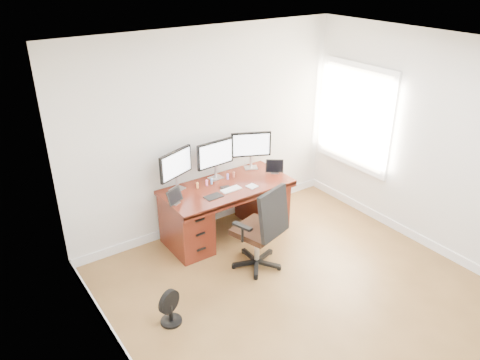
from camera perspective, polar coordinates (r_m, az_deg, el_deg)
ground at (r=5.32m, az=9.57°, el=-15.18°), size 4.50×4.50×0.00m
back_wall at (r=6.19m, az=-3.98°, el=5.84°), size 4.00×0.10×2.70m
right_wall at (r=6.10m, az=23.59°, el=3.38°), size 0.10×4.50×2.70m
desk at (r=6.26m, az=-1.73°, el=-3.42°), size 1.70×0.80×0.75m
office_chair at (r=5.65m, az=2.51°, el=-7.50°), size 0.72×0.72×1.10m
floor_fan at (r=5.03m, az=-8.49°, el=-15.18°), size 0.27×0.23×0.39m
monitor_left at (r=5.88m, az=-7.82°, el=1.78°), size 0.53×0.23×0.53m
monitor_center at (r=6.14m, az=-3.03°, el=3.05°), size 0.55×0.15×0.53m
monitor_right at (r=6.44m, az=1.36°, el=4.20°), size 0.51×0.27×0.53m
tablet_left at (r=5.66m, az=-7.93°, el=-2.09°), size 0.25×0.16×0.19m
tablet_right at (r=6.40m, az=4.29°, el=1.57°), size 0.23×0.20×0.19m
keyboard at (r=5.95m, az=-1.10°, el=-1.16°), size 0.27×0.12×0.01m
trackpad at (r=6.04m, az=1.48°, el=-0.77°), size 0.14×0.14×0.01m
drawing_tablet at (r=5.80m, az=-3.26°, el=-2.03°), size 0.23×0.15×0.01m
phone at (r=6.02m, az=-1.84°, el=-0.86°), size 0.14×0.09×0.01m
figurine_orange at (r=6.00m, az=-5.22°, el=-0.60°), size 0.03×0.03×0.09m
figurine_pink at (r=6.07m, az=-4.08°, el=-0.27°), size 0.03×0.03×0.09m
figurine_blue at (r=6.10m, az=-3.49°, el=-0.10°), size 0.03×0.03×0.09m
figurine_purple at (r=6.22m, az=-1.50°, el=0.49°), size 0.03×0.03×0.09m
figurine_brown at (r=6.27m, az=-0.76°, el=0.70°), size 0.03×0.03×0.09m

